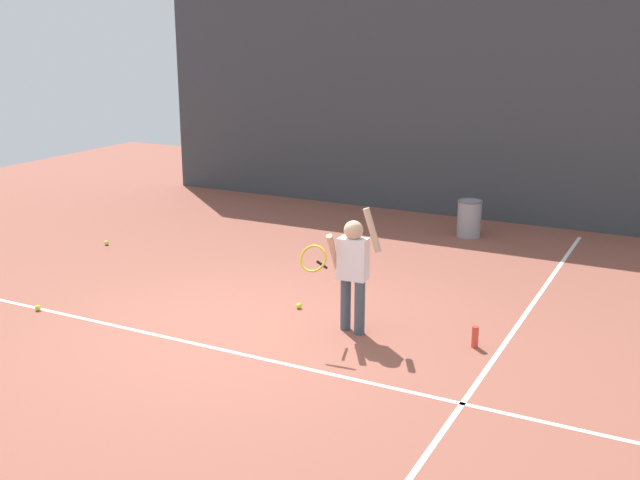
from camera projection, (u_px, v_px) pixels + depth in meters
name	position (u px, v px, depth m)	size (l,w,h in m)	color
ground_plane	(236.00, 331.00, 8.10)	(20.00, 20.00, 0.00)	brown
court_line_baseline	(210.00, 347.00, 7.70)	(9.00, 0.05, 0.00)	white
court_line_sideline	(505.00, 343.00, 7.81)	(0.05, 9.00, 0.00)	white
back_fence_windscreen	(431.00, 103.00, 12.68)	(10.25, 0.08, 3.74)	#383D42
fence_post_0	(188.00, 87.00, 14.90)	(0.09, 0.09, 3.89)	slate
fence_post_1	(342.00, 94.00, 13.44)	(0.09, 0.09, 3.89)	slate
fence_post_2	(533.00, 102.00, 11.98)	(0.09, 0.09, 3.89)	slate
tennis_player	(351.00, 266.00, 7.89)	(0.69, 0.61, 1.35)	#3F4C59
ball_hopper	(469.00, 218.00, 11.64)	(0.38, 0.38, 0.56)	gray
water_bottle	(475.00, 337.00, 7.68)	(0.07, 0.07, 0.22)	#D83F33
tennis_ball_0	(106.00, 243.00, 11.24)	(0.07, 0.07, 0.07)	#CCE033
tennis_ball_1	(299.00, 306.00, 8.74)	(0.07, 0.07, 0.07)	#CCE033
tennis_ball_2	(38.00, 308.00, 8.68)	(0.07, 0.07, 0.07)	#CCE033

